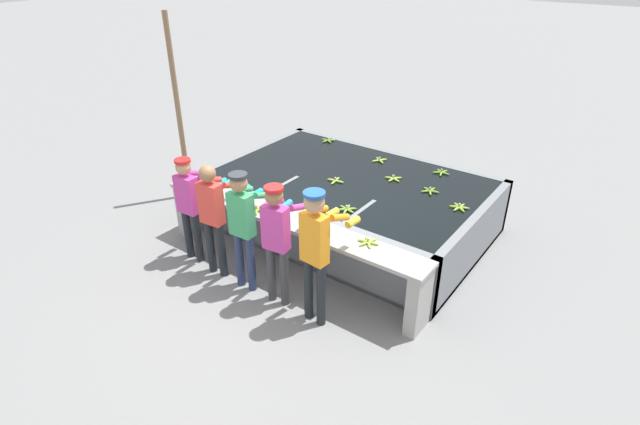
{
  "coord_description": "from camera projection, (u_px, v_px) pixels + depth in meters",
  "views": [
    {
      "loc": [
        3.79,
        -4.21,
        4.13
      ],
      "look_at": [
        0.0,
        1.0,
        0.62
      ],
      "focal_mm": 28.0,
      "sensor_mm": 36.0,
      "label": 1
    }
  ],
  "objects": [
    {
      "name": "ground_plane",
      "position": [
        278.0,
        279.0,
        6.93
      ],
      "size": [
        80.0,
        80.0,
        0.0
      ],
      "primitive_type": "plane",
      "color": "gray",
      "rests_on": "ground"
    },
    {
      "name": "wash_tank",
      "position": [
        350.0,
        203.0,
        8.01
      ],
      "size": [
        4.2,
        2.74,
        0.88
      ],
      "color": "gray",
      "rests_on": "ground"
    },
    {
      "name": "work_ledge",
      "position": [
        287.0,
        234.0,
        6.79
      ],
      "size": [
        4.2,
        0.45,
        0.88
      ],
      "color": "#9E9E99",
      "rests_on": "ground"
    },
    {
      "name": "worker_0",
      "position": [
        190.0,
        200.0,
        6.98
      ],
      "size": [
        0.43,
        0.72,
        1.57
      ],
      "color": "#1E2328",
      "rests_on": "ground"
    },
    {
      "name": "worker_1",
      "position": [
        214.0,
        210.0,
        6.63
      ],
      "size": [
        0.45,
        0.73,
        1.65
      ],
      "color": "#1E2328",
      "rests_on": "ground"
    },
    {
      "name": "worker_2",
      "position": [
        244.0,
        220.0,
        6.33
      ],
      "size": [
        0.43,
        0.73,
        1.67
      ],
      "color": "navy",
      "rests_on": "ground"
    },
    {
      "name": "worker_3",
      "position": [
        277.0,
        234.0,
        6.06
      ],
      "size": [
        0.46,
        0.74,
        1.65
      ],
      "color": "#38383D",
      "rests_on": "ground"
    },
    {
      "name": "worker_4",
      "position": [
        316.0,
        244.0,
        5.69
      ],
      "size": [
        0.44,
        0.74,
        1.77
      ],
      "color": "#1E2328",
      "rests_on": "ground"
    },
    {
      "name": "banana_bunch_floating_0",
      "position": [
        393.0,
        178.0,
        7.73
      ],
      "size": [
        0.28,
        0.27,
        0.08
      ],
      "color": "#9EC642",
      "rests_on": "wash_tank"
    },
    {
      "name": "banana_bunch_floating_1",
      "position": [
        459.0,
        207.0,
        6.89
      ],
      "size": [
        0.27,
        0.28,
        0.08
      ],
      "color": "#93BC3D",
      "rests_on": "wash_tank"
    },
    {
      "name": "banana_bunch_floating_2",
      "position": [
        441.0,
        172.0,
        7.93
      ],
      "size": [
        0.27,
        0.28,
        0.08
      ],
      "color": "#75A333",
      "rests_on": "wash_tank"
    },
    {
      "name": "banana_bunch_floating_3",
      "position": [
        335.0,
        181.0,
        7.66
      ],
      "size": [
        0.28,
        0.28,
        0.08
      ],
      "color": "#9EC642",
      "rests_on": "wash_tank"
    },
    {
      "name": "banana_bunch_floating_4",
      "position": [
        328.0,
        140.0,
        9.21
      ],
      "size": [
        0.27,
        0.28,
        0.08
      ],
      "color": "#75A333",
      "rests_on": "wash_tank"
    },
    {
      "name": "banana_bunch_floating_5",
      "position": [
        347.0,
        209.0,
        6.84
      ],
      "size": [
        0.28,
        0.28,
        0.08
      ],
      "color": "#75A333",
      "rests_on": "wash_tank"
    },
    {
      "name": "banana_bunch_floating_6",
      "position": [
        430.0,
        191.0,
        7.35
      ],
      "size": [
        0.28,
        0.27,
        0.08
      ],
      "color": "#75A333",
      "rests_on": "wash_tank"
    },
    {
      "name": "banana_bunch_floating_7",
      "position": [
        380.0,
        160.0,
        8.37
      ],
      "size": [
        0.25,
        0.25,
        0.08
      ],
      "color": "#9EC642",
      "rests_on": "wash_tank"
    },
    {
      "name": "banana_bunch_ledge_0",
      "position": [
        368.0,
        242.0,
        6.09
      ],
      "size": [
        0.28,
        0.28,
        0.08
      ],
      "color": "#9EC642",
      "rests_on": "work_ledge"
    },
    {
      "name": "banana_bunch_ledge_1",
      "position": [
        256.0,
        210.0,
        6.82
      ],
      "size": [
        0.28,
        0.28,
        0.08
      ],
      "color": "#93BC3D",
      "rests_on": "work_ledge"
    },
    {
      "name": "knife_0",
      "position": [
        233.0,
        198.0,
        7.16
      ],
      "size": [
        0.35,
        0.07,
        0.02
      ],
      "color": "silver",
      "rests_on": "work_ledge"
    },
    {
      "name": "support_post_left",
      "position": [
        178.0,
        111.0,
        8.46
      ],
      "size": [
        0.09,
        0.09,
        3.2
      ],
      "color": "#846647",
      "rests_on": "ground"
    }
  ]
}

